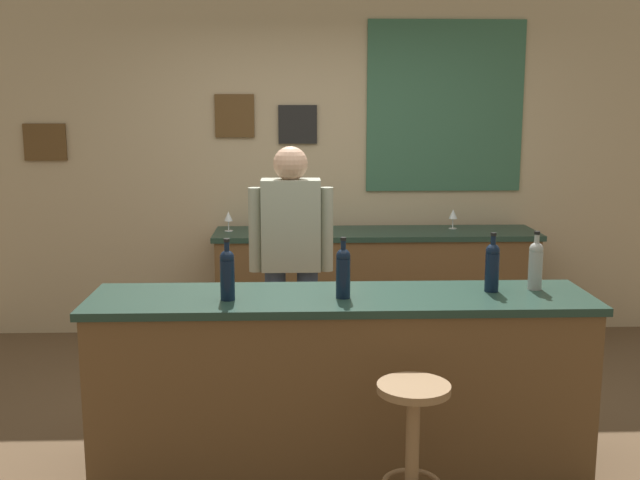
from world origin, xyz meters
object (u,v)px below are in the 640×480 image
object	(u,v)px
wine_bottle_b	(343,271)
wine_glass_a	(228,217)
bartender	(291,257)
wine_bottle_c	(492,265)
bar_stool	(413,432)
wine_bottle_d	(536,264)
coffee_mug	(277,225)
wine_glass_b	(453,215)
wine_bottle_a	(227,273)

from	to	relation	value
wine_bottle_b	wine_glass_a	distance (m)	2.27
bartender	wine_bottle_c	world-z (taller)	bartender
bartender	bar_stool	xyz separation A→B (m)	(0.53, -1.50, -0.48)
wine_bottle_d	wine_bottle_b	bearing A→B (deg)	-172.12
wine_bottle_d	coffee_mug	size ratio (longest dim) A/B	2.45
wine_bottle_d	wine_glass_a	xyz separation A→B (m)	(-1.75, 2.00, -0.05)
wine_bottle_b	coffee_mug	distance (m)	2.15
wine_bottle_d	wine_glass_b	xyz separation A→B (m)	(0.01, 2.06, -0.05)
coffee_mug	wine_bottle_a	bearing A→B (deg)	-95.33
wine_glass_a	coffee_mug	world-z (taller)	wine_glass_a
wine_bottle_c	wine_bottle_d	size ratio (longest dim) A/B	1.00
bar_stool	wine_bottle_c	size ratio (longest dim) A/B	2.22
bartender	wine_glass_a	world-z (taller)	bartender
wine_bottle_d	coffee_mug	xyz separation A→B (m)	(-1.38, 1.98, -0.11)
wine_bottle_a	bar_stool	bearing A→B (deg)	-33.01
wine_bottle_d	bar_stool	bearing A→B (deg)	-136.33
bar_stool	wine_glass_b	size ratio (longest dim) A/B	4.39
wine_glass_a	wine_bottle_a	bearing A→B (deg)	-85.28
bar_stool	wine_bottle_a	xyz separation A→B (m)	(-0.84, 0.55, 0.60)
bartender	wine_bottle_c	size ratio (longest dim) A/B	5.29
wine_glass_a	wine_glass_b	distance (m)	1.76
bartender	coffee_mug	distance (m)	1.19
wine_bottle_c	wine_bottle_d	distance (m)	0.24
bartender	wine_glass_b	distance (m)	1.80
bar_stool	wine_bottle_d	xyz separation A→B (m)	(0.74, 0.70, 0.60)
bar_stool	wine_glass_a	distance (m)	2.94
wine_glass_b	coffee_mug	size ratio (longest dim) A/B	1.24
bar_stool	wine_bottle_a	distance (m)	1.16
bartender	wine_bottle_d	distance (m)	1.50
bar_stool	wine_bottle_d	size ratio (longest dim) A/B	2.22
bar_stool	wine_bottle_c	xyz separation A→B (m)	(0.50, 0.67, 0.60)
wine_bottle_a	wine_bottle_c	bearing A→B (deg)	5.30
wine_bottle_c	wine_bottle_d	xyz separation A→B (m)	(0.24, 0.03, 0.00)
wine_glass_a	bar_stool	bearing A→B (deg)	-69.39
bar_stool	wine_bottle_c	bearing A→B (deg)	53.18
wine_bottle_b	wine_bottle_c	distance (m)	0.78
wine_bottle_c	wine_glass_a	distance (m)	2.54
wine_bottle_c	coffee_mug	bearing A→B (deg)	119.56
wine_bottle_c	wine_glass_a	bearing A→B (deg)	126.73
wine_bottle_d	wine_glass_b	distance (m)	2.06
wine_bottle_c	coffee_mug	world-z (taller)	wine_bottle_c
wine_bottle_b	wine_glass_b	bearing A→B (deg)	65.25
bar_stool	wine_bottle_b	world-z (taller)	wine_bottle_b
wine_bottle_b	wine_glass_a	xyz separation A→B (m)	(-0.75, 2.14, -0.05)
bar_stool	wine_bottle_b	distance (m)	0.86
bartender	coffee_mug	xyz separation A→B (m)	(-0.11, 1.19, 0.01)
coffee_mug	bar_stool	bearing A→B (deg)	-76.58
bartender	wine_bottle_a	size ratio (longest dim) A/B	5.29
wine_glass_a	wine_bottle_d	bearing A→B (deg)	-48.77
wine_bottle_c	coffee_mug	size ratio (longest dim) A/B	2.45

